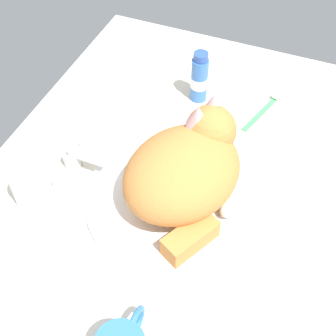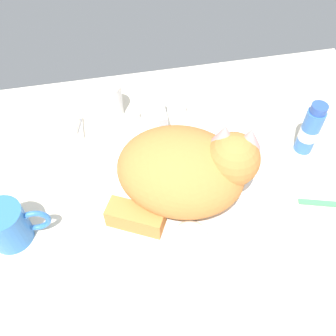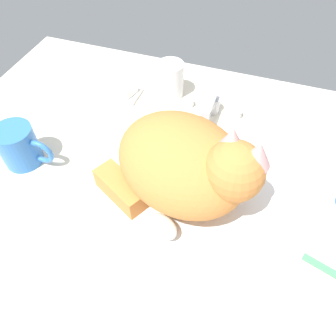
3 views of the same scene
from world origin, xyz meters
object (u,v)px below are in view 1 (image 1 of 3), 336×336
object	(u,v)px
rinse_cup	(28,187)
toothbrush	(264,109)
faucet	(77,159)
soap_bar	(15,249)
toothpaste_bottle	(199,78)
cat	(187,168)

from	to	relation	value
rinse_cup	toothbrush	xyz separation A→B (cm)	(42.11, -35.69, -3.73)
faucet	toothbrush	xyz separation A→B (cm)	(31.11, -31.74, -1.97)
faucet	soap_bar	xyz separation A→B (cm)	(-22.44, -0.10, -0.28)
toothpaste_bottle	toothbrush	world-z (taller)	toothpaste_bottle
cat	toothpaste_bottle	distance (cm)	29.63
rinse_cup	toothbrush	bearing A→B (deg)	-40.28
toothbrush	toothpaste_bottle	bearing A→B (deg)	95.13
soap_bar	toothpaste_bottle	distance (cm)	54.65
cat	toothbrush	distance (cm)	32.10
rinse_cup	toothbrush	distance (cm)	55.33
toothpaste_bottle	soap_bar	bearing A→B (deg)	163.01
soap_bar	toothpaste_bottle	size ratio (longest dim) A/B	0.59
rinse_cup	toothpaste_bottle	distance (cm)	45.38
faucet	cat	xyz separation A→B (cm)	(1.17, -23.54, 6.18)
toothpaste_bottle	cat	bearing A→B (deg)	-165.26
cat	toothpaste_bottle	xyz separation A→B (cm)	(28.54, 7.51, -2.73)
faucet	toothpaste_bottle	size ratio (longest dim) A/B	1.11
faucet	soap_bar	size ratio (longest dim) A/B	1.89
faucet	toothpaste_bottle	bearing A→B (deg)	-28.36
toothbrush	rinse_cup	bearing A→B (deg)	139.72
cat	toothbrush	world-z (taller)	cat
cat	rinse_cup	world-z (taller)	cat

